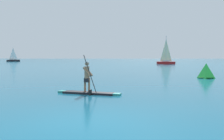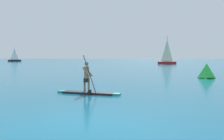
{
  "view_description": "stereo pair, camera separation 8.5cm",
  "coord_description": "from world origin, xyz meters",
  "px_view_note": "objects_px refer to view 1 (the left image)",
  "views": [
    {
      "loc": [
        0.93,
        -7.52,
        1.94
      ],
      "look_at": [
        0.65,
        9.06,
        1.05
      ],
      "focal_mm": 40.44,
      "sensor_mm": 36.0,
      "label": 1
    },
    {
      "loc": [
        1.01,
        -7.52,
        1.94
      ],
      "look_at": [
        0.65,
        9.06,
        1.05
      ],
      "focal_mm": 40.44,
      "sensor_mm": 36.0,
      "label": 2
    }
  ],
  "objects_px": {
    "race_marker_buoy": "(206,72)",
    "paddleboarder_mid_center": "(88,87)",
    "sailboat_right_horizon": "(166,60)",
    "sailboat_left_horizon": "(13,59)"
  },
  "relations": [
    {
      "from": "sailboat_left_horizon",
      "to": "sailboat_right_horizon",
      "type": "relative_size",
      "value": 0.77
    },
    {
      "from": "race_marker_buoy",
      "to": "sailboat_right_horizon",
      "type": "xyz_separation_m",
      "value": [
        4.31,
        40.11,
        0.44
      ]
    },
    {
      "from": "race_marker_buoy",
      "to": "sailboat_right_horizon",
      "type": "relative_size",
      "value": 0.22
    },
    {
      "from": "race_marker_buoy",
      "to": "sailboat_left_horizon",
      "type": "distance_m",
      "value": 85.33
    },
    {
      "from": "race_marker_buoy",
      "to": "sailboat_right_horizon",
      "type": "bearing_deg",
      "value": 83.87
    },
    {
      "from": "paddleboarder_mid_center",
      "to": "race_marker_buoy",
      "type": "bearing_deg",
      "value": 63.02
    },
    {
      "from": "paddleboarder_mid_center",
      "to": "sailboat_right_horizon",
      "type": "height_order",
      "value": "sailboat_right_horizon"
    },
    {
      "from": "paddleboarder_mid_center",
      "to": "sailboat_left_horizon",
      "type": "xyz_separation_m",
      "value": [
        -37.22,
        81.04,
        0.46
      ]
    },
    {
      "from": "paddleboarder_mid_center",
      "to": "sailboat_right_horizon",
      "type": "relative_size",
      "value": 0.49
    },
    {
      "from": "race_marker_buoy",
      "to": "paddleboarder_mid_center",
      "type": "bearing_deg",
      "value": -134.56
    }
  ]
}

